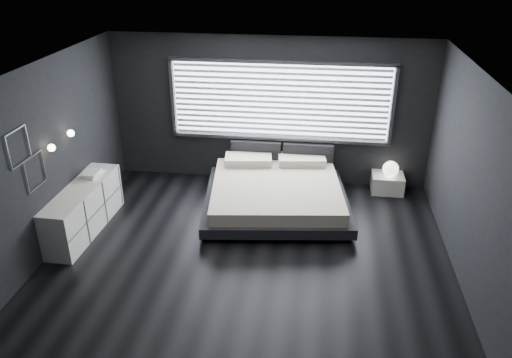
# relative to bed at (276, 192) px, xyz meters

# --- Properties ---
(room) EXTENTS (6.04, 6.00, 2.80)m
(room) POSITION_rel_bed_xyz_m (-0.26, -1.60, 1.10)
(room) COLOR black
(room) RESTS_ON ground
(window) EXTENTS (4.14, 0.09, 1.52)m
(window) POSITION_rel_bed_xyz_m (-0.06, 1.10, 1.31)
(window) COLOR white
(window) RESTS_ON ground
(headboard) EXTENTS (1.96, 0.16, 0.52)m
(headboard) POSITION_rel_bed_xyz_m (0.01, 1.04, 0.27)
(headboard) COLOR black
(headboard) RESTS_ON ground
(sconce_near) EXTENTS (0.18, 0.11, 0.11)m
(sconce_near) POSITION_rel_bed_xyz_m (-3.14, -1.55, 1.30)
(sconce_near) COLOR silver
(sconce_near) RESTS_ON ground
(sconce_far) EXTENTS (0.18, 0.11, 0.11)m
(sconce_far) POSITION_rel_bed_xyz_m (-3.14, -0.95, 1.30)
(sconce_far) COLOR silver
(sconce_far) RESTS_ON ground
(wall_art_upper) EXTENTS (0.01, 0.48, 0.48)m
(wall_art_upper) POSITION_rel_bed_xyz_m (-3.23, -2.15, 1.55)
(wall_art_upper) COLOR #47474C
(wall_art_upper) RESTS_ON ground
(wall_art_lower) EXTENTS (0.01, 0.48, 0.48)m
(wall_art_lower) POSITION_rel_bed_xyz_m (-3.23, -1.90, 1.08)
(wall_art_lower) COLOR #47474C
(wall_art_lower) RESTS_ON ground
(bed) EXTENTS (2.74, 2.64, 0.64)m
(bed) POSITION_rel_bed_xyz_m (0.00, 0.00, 0.00)
(bed) COLOR black
(bed) RESTS_ON ground
(nightstand) EXTENTS (0.59, 0.49, 0.34)m
(nightstand) POSITION_rel_bed_xyz_m (2.02, 0.90, -0.13)
(nightstand) COLOR silver
(nightstand) RESTS_ON ground
(orb_lamp) EXTENTS (0.29, 0.29, 0.29)m
(orb_lamp) POSITION_rel_bed_xyz_m (2.04, 0.86, 0.19)
(orb_lamp) COLOR white
(orb_lamp) RESTS_ON nightstand
(dresser) EXTENTS (0.60, 1.94, 0.77)m
(dresser) POSITION_rel_bed_xyz_m (-3.03, -1.18, 0.09)
(dresser) COLOR silver
(dresser) RESTS_ON ground
(book_stack) EXTENTS (0.32, 0.40, 0.08)m
(book_stack) POSITION_rel_bed_xyz_m (-3.02, -0.71, 0.51)
(book_stack) COLOR silver
(book_stack) RESTS_ON dresser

